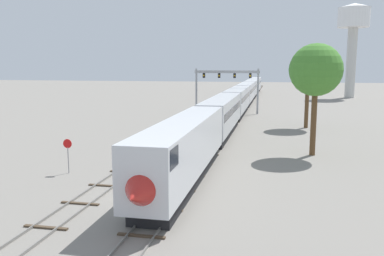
{
  "coord_description": "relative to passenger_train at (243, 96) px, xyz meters",
  "views": [
    {
      "loc": [
        8.63,
        -25.0,
        8.84
      ],
      "look_at": [
        1.0,
        12.0,
        3.0
      ],
      "focal_mm": 37.77,
      "sensor_mm": 36.0,
      "label": 1
    }
  ],
  "objects": [
    {
      "name": "ground_plane",
      "position": [
        -2.0,
        -59.33,
        -2.61
      ],
      "size": [
        400.0,
        400.0,
        0.0
      ],
      "primitive_type": "plane",
      "color": "gray"
    },
    {
      "name": "track_main",
      "position": [
        0.0,
        0.67,
        -2.54
      ],
      "size": [
        2.6,
        200.0,
        0.16
      ],
      "color": "slate",
      "rests_on": "ground"
    },
    {
      "name": "track_near",
      "position": [
        -5.5,
        -19.33,
        -2.54
      ],
      "size": [
        2.6,
        160.0,
        0.16
      ],
      "color": "slate",
      "rests_on": "ground"
    },
    {
      "name": "passenger_train",
      "position": [
        0.0,
        0.0,
        0.0
      ],
      "size": [
        3.04,
        131.09,
        4.8
      ],
      "color": "silver",
      "rests_on": "ground"
    },
    {
      "name": "signal_gantry",
      "position": [
        -2.25,
        -9.29,
        3.48
      ],
      "size": [
        12.1,
        0.49,
        8.34
      ],
      "color": "#999BA0",
      "rests_on": "ground"
    },
    {
      "name": "water_tower",
      "position": [
        26.93,
        34.95,
        16.93
      ],
      "size": [
        8.52,
        8.52,
        25.59
      ],
      "color": "beige",
      "rests_on": "ground"
    },
    {
      "name": "stop_sign",
      "position": [
        -10.0,
        -54.48,
        -0.74
      ],
      "size": [
        0.76,
        0.08,
        2.88
      ],
      "color": "gray",
      "rests_on": "ground"
    },
    {
      "name": "trackside_tree_left",
      "position": [
        10.43,
        -43.26,
        5.76
      ],
      "size": [
        5.12,
        5.12,
        11.01
      ],
      "color": "brown",
      "rests_on": "ground"
    },
    {
      "name": "trackside_tree_mid",
      "position": [
        11.1,
        -24.76,
        5.62
      ],
      "size": [
        5.44,
        5.44,
        11.01
      ],
      "color": "brown",
      "rests_on": "ground"
    }
  ]
}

